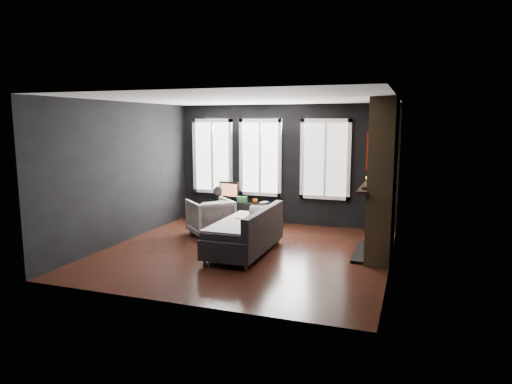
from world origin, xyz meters
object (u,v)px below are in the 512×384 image
(book, at_px, (261,198))
(mantel_vase, at_px, (370,177))
(media_console, at_px, (239,212))
(mug, at_px, (255,200))
(armchair, at_px, (210,215))
(sofa, at_px, (244,230))
(monitor, at_px, (229,190))

(book, bearing_deg, mantel_vase, -25.55)
(book, xyz_separation_m, mantel_vase, (2.50, -1.19, 0.71))
(media_console, bearing_deg, mug, -2.53)
(media_console, height_order, book, book)
(media_console, xyz_separation_m, mantel_vase, (3.04, -1.19, 1.06))
(armchair, xyz_separation_m, mug, (0.52, 1.27, 0.14))
(armchair, xyz_separation_m, media_console, (0.11, 1.34, -0.17))
(sofa, height_order, monitor, monitor)
(monitor, xyz_separation_m, mantel_vase, (3.31, -1.24, 0.57))
(sofa, relative_size, mantel_vase, 11.13)
(media_console, relative_size, monitor, 2.68)
(armchair, distance_m, mug, 1.38)
(mantel_vase, bearing_deg, monitor, 159.51)
(media_console, distance_m, mug, 0.52)
(sofa, height_order, book, sofa)
(sofa, bearing_deg, mug, 104.82)
(armchair, height_order, mug, armchair)
(book, bearing_deg, armchair, -115.87)
(armchair, xyz_separation_m, monitor, (-0.16, 1.39, 0.33))
(sofa, xyz_separation_m, book, (-0.46, 2.33, 0.19))
(sofa, distance_m, mug, 2.34)
(mantel_vase, bearing_deg, armchair, -177.27)
(sofa, bearing_deg, media_console, 113.44)
(mug, xyz_separation_m, mantel_vase, (2.63, -1.12, 0.75))
(book, distance_m, mantel_vase, 2.86)
(monitor, height_order, mug, monitor)
(sofa, xyz_separation_m, media_console, (-1.00, 2.33, -0.17))
(media_console, height_order, mantel_vase, mantel_vase)
(mantel_vase, bearing_deg, sofa, -150.83)
(media_console, bearing_deg, sofa, -59.55)
(media_console, bearing_deg, monitor, 177.58)
(armchair, bearing_deg, mug, -158.72)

